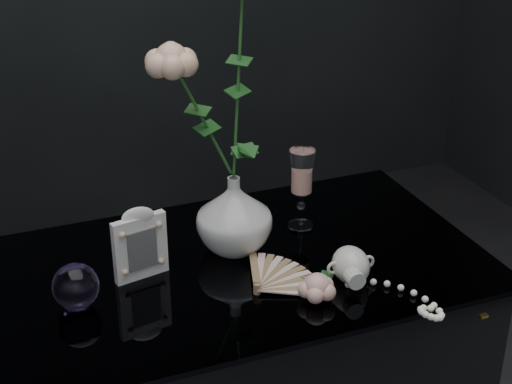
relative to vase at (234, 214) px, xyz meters
name	(u,v)px	position (x,y,z in m)	size (l,w,h in m)	color
vase	(234,214)	(0.00, 0.00, 0.00)	(0.16, 0.16, 0.16)	silver
wine_glass	(301,189)	(0.17, 0.04, 0.01)	(0.06, 0.06, 0.18)	white
picture_frame	(140,243)	(-0.21, -0.03, -0.01)	(0.11, 0.09, 0.15)	white
paperweight	(76,286)	(-0.34, -0.09, -0.04)	(0.09, 0.09, 0.09)	#8D70B6
paper_fan	(257,288)	(-0.02, -0.17, -0.07)	(0.24, 0.19, 0.03)	#F0EBC0
loose_rose	(317,287)	(0.08, -0.23, -0.05)	(0.12, 0.16, 0.05)	#FFB3A4
pearl_jar	(351,263)	(0.17, -0.19, -0.04)	(0.24, 0.25, 0.07)	silver
roses	(219,83)	(-0.03, 0.00, 0.28)	(0.24, 0.13, 0.47)	#EEB595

